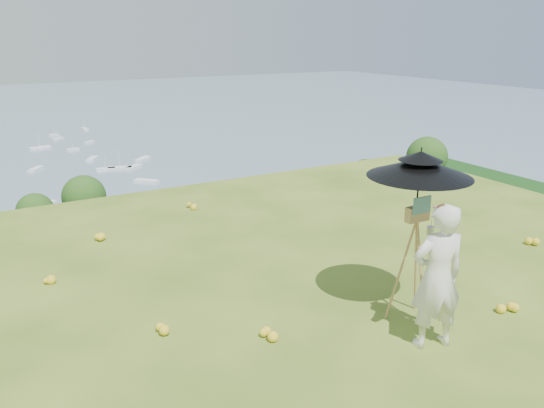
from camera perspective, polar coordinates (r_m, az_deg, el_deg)
ground at (r=6.99m, az=9.94°, el=-11.99°), size 14.00×14.00×0.00m
shoreline_tier at (r=88.94m, az=-24.12°, el=-10.19°), size 170.00×28.00×8.00m
slope_trees at (r=43.88m, az=-21.72°, el=-8.39°), size 110.00×50.00×6.00m
harbor_town at (r=86.25m, az=-24.66°, el=-6.36°), size 110.00×22.00×5.00m
wildflowers at (r=7.13m, az=8.68°, el=-10.74°), size 10.00×10.50×0.12m
painter at (r=6.23m, az=17.35°, el=-7.52°), size 0.71×0.56×1.73m
field_easel at (r=6.75m, az=14.97°, el=-5.75°), size 0.63×0.63×1.63m
sun_umbrella at (r=6.46m, az=15.48°, el=2.15°), size 1.27×1.27×0.86m
painter_cap at (r=5.94m, az=18.06°, el=-0.39°), size 0.18×0.22×0.10m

